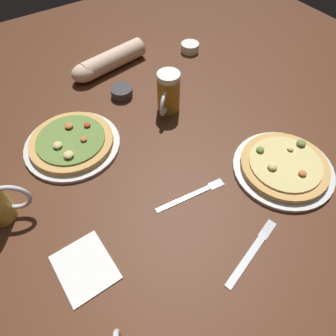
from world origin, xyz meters
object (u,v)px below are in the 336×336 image
Objects in this scene: beer_mug_dark at (168,93)px; ramekin_butter at (190,47)px; pizza_plate_far at (72,143)px; napkin_folded at (85,267)px; pizza_plate_near at (284,167)px; ramekin_sauce at (122,92)px; knife_right at (252,252)px; fork_left at (192,195)px; diner_arm at (106,62)px.

ramekin_butter is (0.28, 0.26, -0.05)m from beer_mug_dark.
pizza_plate_far is 0.41m from napkin_folded.
pizza_plate_near reaches higher than napkin_folded.
beer_mug_dark is at bearing 37.20° from napkin_folded.
ramekin_sauce is 0.65m from napkin_folded.
knife_right is at bearing -102.14° from beer_mug_dark.
napkin_folded is at bearing -108.81° from pizza_plate_far.
pizza_plate_near is 0.62m from ramekin_sauce.
beer_mug_dark is at bearing 67.15° from fork_left.
beer_mug_dark reaches higher than fork_left.
fork_left is at bearing -94.92° from ramekin_sauce.
beer_mug_dark is 0.45× the size of diner_arm.
napkin_folded is at bearing 151.97° from knife_right.
beer_mug_dark is 1.84× the size of ramekin_sauce.
beer_mug_dark reaches higher than ramekin_butter.
pizza_plate_far reaches higher than napkin_folded.
pizza_plate_near is at bearing -67.64° from ramekin_sauce.
fork_left is (-0.43, -0.60, -0.01)m from ramekin_butter.
beer_mug_dark is 0.58m from knife_right.
knife_right is at bearing -92.89° from diner_arm.
beer_mug_dark is at bearing -137.40° from ramekin_butter.
knife_right is at bearing -28.03° from napkin_folded.
beer_mug_dark is 0.67× the size of fork_left.
ramekin_sauce is at bearing -164.73° from ramekin_butter.
beer_mug_dark reaches higher than diner_arm.
beer_mug_dark reaches higher than ramekin_sauce.
diner_arm is at bearing 48.17° from pizza_plate_far.
pizza_plate_far reaches higher than ramekin_butter.
diner_arm is at bearing 169.24° from ramekin_butter.
ramekin_butter is at bearing 77.69° from pizza_plate_near.
pizza_plate_near is at bearing -102.31° from ramekin_butter.
diner_arm is at bearing 59.60° from napkin_folded.
knife_right is (0.02, -0.22, -0.00)m from fork_left.
knife_right is (-0.12, -0.56, -0.07)m from beer_mug_dark.
napkin_folded is 0.68× the size of knife_right.
diner_arm reaches higher than pizza_plate_far.
knife_right is 0.89m from diner_arm.
knife_right is (-0.40, -0.82, -0.01)m from ramekin_butter.
beer_mug_dark is 0.38m from fork_left.
ramekin_sauce is 0.72m from knife_right.
pizza_plate_near is at bearing -15.40° from fork_left.
fork_left is (0.34, 0.03, -0.00)m from napkin_folded.
pizza_plate_near is 0.92× the size of diner_arm.
knife_right is (0.36, -0.19, -0.00)m from napkin_folded.
pizza_plate_far is 2.08× the size of beer_mug_dark.
napkin_folded is 0.34m from fork_left.
pizza_plate_far is 0.42m from diner_arm.
pizza_plate_far is 0.42m from fork_left.
beer_mug_dark reaches higher than pizza_plate_far.
beer_mug_dark is at bearing -77.01° from diner_arm.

